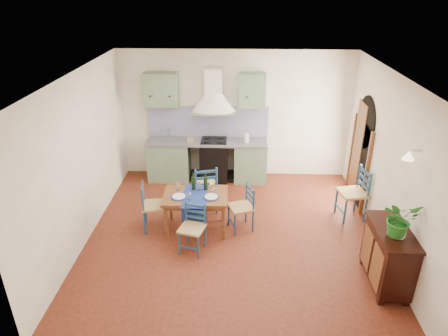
{
  "coord_description": "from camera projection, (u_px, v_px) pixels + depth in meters",
  "views": [
    {
      "loc": [
        0.08,
        -5.85,
        4.1
      ],
      "look_at": [
        -0.16,
        0.3,
        1.17
      ],
      "focal_mm": 32.0,
      "sensor_mm": 36.0,
      "label": 1
    }
  ],
  "objects": [
    {
      "name": "back_wall",
      "position": [
        213.0,
        133.0,
        8.67
      ],
      "size": [
        5.0,
        0.96,
        2.8
      ],
      "color": "white",
      "rests_on": "ground"
    },
    {
      "name": "potted_plant",
      "position": [
        400.0,
        219.0,
        5.33
      ],
      "size": [
        0.56,
        0.53,
        0.51
      ],
      "primitive_type": "imported",
      "rotation": [
        0.0,
        0.0,
        0.34
      ],
      "color": "#216B1E",
      "rests_on": "sideboard"
    },
    {
      "name": "sideboard",
      "position": [
        388.0,
        255.0,
        5.73
      ],
      "size": [
        0.5,
        1.05,
        0.94
      ],
      "color": "black",
      "rests_on": "ground"
    },
    {
      "name": "ceiling",
      "position": [
        234.0,
        76.0,
        5.83
      ],
      "size": [
        5.0,
        5.0,
        0.01
      ],
      "primitive_type": "cube",
      "color": "silver",
      "rests_on": "back_wall"
    },
    {
      "name": "left_wall",
      "position": [
        80.0,
        161.0,
        6.53
      ],
      "size": [
        0.04,
        5.0,
        2.8
      ],
      "primitive_type": "cube",
      "color": "white",
      "rests_on": "ground"
    },
    {
      "name": "chair_near",
      "position": [
        193.0,
        228.0,
        6.49
      ],
      "size": [
        0.47,
        0.47,
        0.82
      ],
      "color": "navy",
      "rests_on": "ground"
    },
    {
      "name": "chair_left",
      "position": [
        152.0,
        206.0,
        7.05
      ],
      "size": [
        0.49,
        0.49,
        0.89
      ],
      "color": "navy",
      "rests_on": "ground"
    },
    {
      "name": "floor",
      "position": [
        232.0,
        235.0,
        7.04
      ],
      "size": [
        5.0,
        5.0,
        0.0
      ],
      "primitive_type": "plane",
      "color": "#47160F",
      "rests_on": "ground"
    },
    {
      "name": "right_wall",
      "position": [
        383.0,
        162.0,
        6.63
      ],
      "size": [
        0.26,
        5.0,
        2.8
      ],
      "color": "white",
      "rests_on": "ground"
    },
    {
      "name": "chair_spare",
      "position": [
        354.0,
        193.0,
        7.36
      ],
      "size": [
        0.55,
        0.55,
        0.99
      ],
      "color": "navy",
      "rests_on": "ground"
    },
    {
      "name": "chair_far",
      "position": [
        205.0,
        187.0,
        7.58
      ],
      "size": [
        0.55,
        0.55,
        0.98
      ],
      "color": "navy",
      "rests_on": "ground"
    },
    {
      "name": "chair_right",
      "position": [
        242.0,
        207.0,
        7.05
      ],
      "size": [
        0.51,
        0.51,
        0.84
      ],
      "color": "navy",
      "rests_on": "ground"
    },
    {
      "name": "dining_table",
      "position": [
        196.0,
        199.0,
        6.94
      ],
      "size": [
        1.13,
        0.85,
        1.02
      ],
      "color": "brown",
      "rests_on": "ground"
    }
  ]
}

